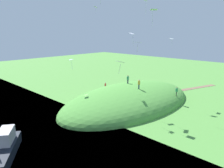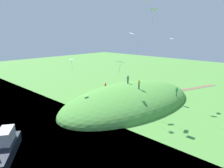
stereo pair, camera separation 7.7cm
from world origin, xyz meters
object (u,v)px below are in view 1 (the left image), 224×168
object	(u,v)px
person_near_shore	(177,90)
kite_0	(171,39)
mooring_post	(97,114)
kite_11	(120,62)
kite_3	(146,2)
kite_7	(154,11)
person_walking_path	(128,78)
person_watching_kites	(139,83)
boat_on_lake	(5,148)
kite_2	(132,34)
person_on_hilltop	(105,85)
kite_5	(138,43)
kite_1	(71,60)
kite_4	(95,7)

from	to	relation	value
person_near_shore	kite_0	xyz separation A→B (m)	(1.99, 2.91, 9.57)
mooring_post	kite_11	bearing A→B (deg)	-100.36
kite_3	kite_7	world-z (taller)	kite_3
kite_7	person_walking_path	bearing A→B (deg)	56.54
kite_7	person_near_shore	bearing A→B (deg)	4.57
person_walking_path	person_watching_kites	world-z (taller)	person_watching_kites
boat_on_lake	kite_11	distance (m)	16.97
kite_3	person_near_shore	bearing A→B (deg)	-58.08
person_watching_kites	kite_2	distance (m)	9.26
person_on_hilltop	kite_5	size ratio (longest dim) A/B	1.08
kite_3	kite_7	distance (m)	9.67
person_watching_kites	kite_1	size ratio (longest dim) A/B	1.00
kite_1	kite_7	size ratio (longest dim) A/B	0.79
kite_3	kite_5	size ratio (longest dim) A/B	1.32
boat_on_lake	kite_7	xyz separation A→B (m)	(19.63, -5.77, 15.52)
kite_4	kite_0	bearing A→B (deg)	-52.71
kite_3	kite_7	size ratio (longest dim) A/B	0.97
person_walking_path	kite_1	bearing A→B (deg)	35.12
person_on_hilltop	kite_2	size ratio (longest dim) A/B	0.86
person_on_hilltop	kite_5	world-z (taller)	kite_5
kite_0	kite_5	distance (m)	11.71
kite_0	boat_on_lake	bearing A→B (deg)	176.34
person_near_shore	kite_11	distance (m)	17.71
person_on_hilltop	kite_1	world-z (taller)	kite_1
kite_2	kite_4	bearing A→B (deg)	83.78
kite_0	mooring_post	world-z (taller)	kite_0
person_walking_path	kite_11	distance (m)	16.23
person_watching_kites	mooring_post	xyz separation A→B (m)	(-9.43, 1.36, -3.86)
kite_1	mooring_post	xyz separation A→B (m)	(-1.25, -8.29, -8.03)
person_near_shore	mooring_post	bearing A→B (deg)	128.56
kite_5	kite_3	bearing A→B (deg)	26.88
person_near_shore	mooring_post	xyz separation A→B (m)	(-15.15, 6.11, -2.19)
person_walking_path	kite_4	world-z (taller)	kite_4
person_watching_kites	kite_7	distance (m)	14.16
kite_11	mooring_post	bearing A→B (deg)	79.64
kite_11	person_near_shore	bearing A→B (deg)	-0.32
boat_on_lake	kite_0	distance (m)	33.95
kite_1	kite_7	world-z (taller)	kite_7
kite_3	kite_4	world-z (taller)	kite_3
boat_on_lake	person_walking_path	world-z (taller)	person_walking_path
kite_1	kite_2	bearing A→B (deg)	-59.79
kite_1	kite_4	xyz separation A→B (m)	(6.76, 0.51, 9.86)
kite_1	kite_5	size ratio (longest dim) A/B	1.07
kite_4	person_on_hilltop	bearing A→B (deg)	12.65
kite_2	kite_4	world-z (taller)	kite_4
person_walking_path	kite_3	size ratio (longest dim) A/B	0.77
person_watching_kites	kite_5	xyz separation A→B (m)	(-3.98, -2.43, 7.60)
person_near_shore	kite_4	distance (m)	22.80
kite_5	kite_7	bearing A→B (deg)	-101.47
person_walking_path	kite_7	bearing A→B (deg)	119.79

